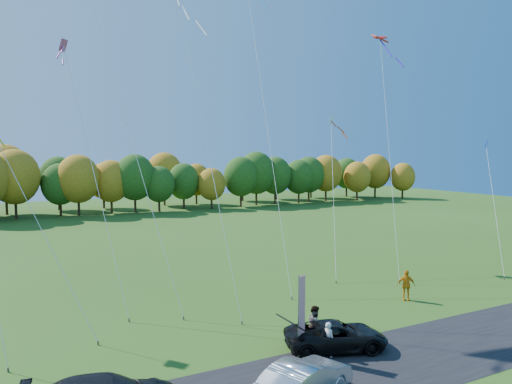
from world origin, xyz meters
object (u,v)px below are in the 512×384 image
black_suv (336,336)px  silver_sedan (303,382)px  person_east (406,285)px  feather_flag (301,307)px

black_suv → silver_sedan: size_ratio=1.03×
silver_sedan → person_east: (12.88, 7.67, 0.18)m
person_east → feather_flag: 11.57m
black_suv → person_east: bearing=-44.9°
silver_sedan → black_suv: bearing=-72.7°
black_suv → person_east: (8.75, 4.29, 0.29)m
black_suv → feather_flag: (-1.94, 0.10, 1.69)m
feather_flag → person_east: bearing=21.4°
person_east → feather_flag: feather_flag is taller
silver_sedan → person_east: 15.00m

